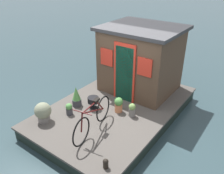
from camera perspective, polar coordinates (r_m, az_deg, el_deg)
ground_plane at (r=7.19m, az=0.95°, el=-7.14°), size 60.00×60.00×0.00m
houseboat_deck at (r=7.07m, az=0.96°, el=-5.82°), size 4.95×3.15×0.39m
houseboat_cabin at (r=7.54m, az=7.08°, el=6.85°), size 2.08×2.36×2.09m
bicycle at (r=5.76m, az=-4.69°, el=-7.62°), size 1.74×0.51×0.84m
potted_plant_basil at (r=6.42m, az=-16.54°, el=-5.86°), size 0.44×0.44×0.55m
potted_plant_lavender at (r=6.57m, az=1.63°, el=-4.29°), size 0.24×0.24×0.44m
potted_plant_fern at (r=6.59m, az=-10.45°, el=-5.31°), size 0.19×0.19×0.34m
potted_plant_thyme at (r=6.42m, az=4.92°, el=-5.57°), size 0.19×0.19×0.39m
potted_plant_rosemary at (r=6.88m, az=-8.70°, el=-2.39°), size 0.27×0.27×0.62m
charcoal_grill at (r=6.74m, az=-4.62°, el=-3.29°), size 0.32×0.32×0.35m
mooring_bollard at (r=5.01m, az=-1.56°, el=-18.16°), size 0.12×0.12×0.22m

